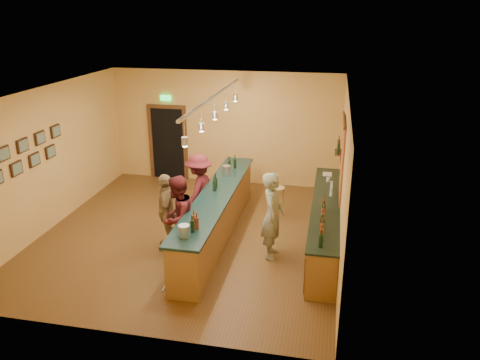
% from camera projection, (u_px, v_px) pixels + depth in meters
% --- Properties ---
extents(floor, '(7.00, 7.00, 0.00)m').
position_uv_depth(floor, '(190.00, 234.00, 10.55)').
color(floor, brown).
rests_on(floor, ground).
extents(ceiling, '(6.50, 7.00, 0.02)m').
position_uv_depth(ceiling, '(184.00, 92.00, 9.44)').
color(ceiling, silver).
rests_on(ceiling, wall_back).
extents(wall_back, '(6.50, 0.02, 3.20)m').
position_uv_depth(wall_back, '(225.00, 128.00, 13.21)').
color(wall_back, '#DEA353').
rests_on(wall_back, floor).
extents(wall_front, '(6.50, 0.02, 3.20)m').
position_uv_depth(wall_front, '(115.00, 243.00, 6.77)').
color(wall_front, '#DEA353').
rests_on(wall_front, floor).
extents(wall_left, '(0.02, 7.00, 3.20)m').
position_uv_depth(wall_left, '(50.00, 158.00, 10.59)').
color(wall_left, '#DEA353').
rests_on(wall_left, floor).
extents(wall_right, '(0.02, 7.00, 3.20)m').
position_uv_depth(wall_right, '(343.00, 177.00, 9.39)').
color(wall_right, '#DEA353').
rests_on(wall_right, floor).
extents(doorway, '(1.15, 0.09, 2.48)m').
position_uv_depth(doorway, '(168.00, 141.00, 13.66)').
color(doorway, black).
rests_on(doorway, wall_back).
extents(tapestry, '(0.03, 1.40, 1.60)m').
position_uv_depth(tapestry, '(342.00, 159.00, 9.67)').
color(tapestry, maroon).
rests_on(tapestry, wall_right).
extents(bottle_shelf, '(0.17, 0.55, 0.54)m').
position_uv_depth(bottle_shelf, '(339.00, 148.00, 11.13)').
color(bottle_shelf, '#482815').
rests_on(bottle_shelf, wall_right).
extents(picture_grid, '(0.06, 2.20, 0.70)m').
position_uv_depth(picture_grid, '(29.00, 153.00, 9.77)').
color(picture_grid, '#382111').
rests_on(picture_grid, wall_left).
extents(back_counter, '(0.60, 4.55, 1.27)m').
position_uv_depth(back_counter, '(325.00, 222.00, 9.99)').
color(back_counter, olive).
rests_on(back_counter, floor).
extents(tasting_bar, '(0.73, 5.10, 1.38)m').
position_uv_depth(tasting_bar, '(217.00, 212.00, 10.22)').
color(tasting_bar, olive).
rests_on(tasting_bar, floor).
extents(pendant_track, '(0.11, 4.60, 0.50)m').
position_uv_depth(pendant_track, '(215.00, 104.00, 9.39)').
color(pendant_track, silver).
rests_on(pendant_track, ceiling).
extents(bartender, '(0.46, 0.68, 1.81)m').
position_uv_depth(bartender, '(272.00, 216.00, 9.32)').
color(bartender, gray).
rests_on(bartender, floor).
extents(customer_a, '(0.81, 0.95, 1.73)m').
position_uv_depth(customer_a, '(178.00, 218.00, 9.31)').
color(customer_a, '#59191E').
rests_on(customer_a, floor).
extents(customer_b, '(0.64, 1.04, 1.65)m').
position_uv_depth(customer_b, '(167.00, 211.00, 9.71)').
color(customer_b, '#997A51').
rests_on(customer_b, floor).
extents(customer_c, '(0.84, 1.21, 1.72)m').
position_uv_depth(customer_c, '(199.00, 190.00, 10.72)').
color(customer_c, '#59191E').
rests_on(customer_c, floor).
extents(bar_stool, '(0.35, 0.35, 0.73)m').
position_uv_depth(bar_stool, '(277.00, 193.00, 11.31)').
color(bar_stool, '#9C8046').
rests_on(bar_stool, floor).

